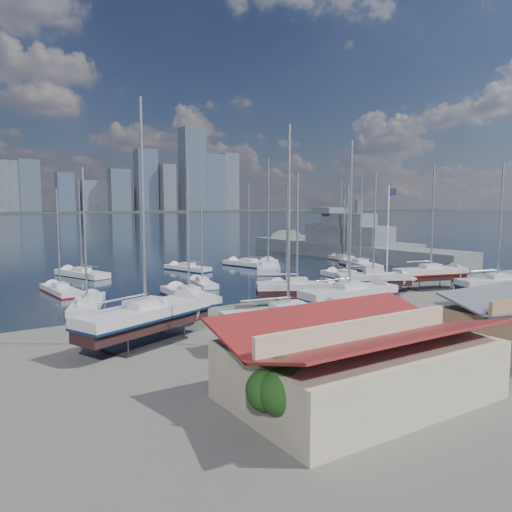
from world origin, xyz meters
TOP-DOWN VIEW (x-y plane):
  - ground at (0.00, -10.00)m, footprint 1400.00×1400.00m
  - water at (0.00, 300.00)m, footprint 1400.00×600.00m
  - shed_red at (-18.00, -26.00)m, footprint 14.70×9.45m
  - sailboat_cradle_0 at (-24.33, -9.77)m, footprint 11.85×7.43m
  - sailboat_cradle_1 at (-15.33, -15.73)m, footprint 10.51×4.39m
  - sailboat_cradle_2 at (-6.07, -4.58)m, footprint 8.49×5.94m
  - sailboat_cradle_3 at (-4.82, -11.05)m, footprint 10.25×3.03m
  - sailboat_cradle_4 at (5.33, -4.24)m, footprint 8.70×6.13m
  - sailboat_cradle_5 at (13.51, -14.55)m, footprint 9.57×5.17m
  - sailboat_cradle_6 at (14.44, -5.09)m, footprint 9.81×4.87m
  - sailboat_moored_0 at (-24.89, 5.68)m, footprint 6.08×10.34m
  - sailboat_moored_1 at (-25.37, 16.51)m, footprint 3.29×8.91m
  - sailboat_moored_2 at (-19.89, 29.14)m, footprint 6.09×10.35m
  - sailboat_moored_3 at (-13.86, 5.10)m, footprint 2.90×10.32m
  - sailboat_moored_4 at (-8.62, 12.44)m, footprint 3.24×7.71m
  - sailboat_moored_5 at (-4.00, 27.07)m, footprint 4.98×9.16m
  - sailboat_moored_6 at (-1.99, 2.84)m, footprint 4.60×9.27m
  - sailboat_moored_7 at (6.89, 20.11)m, footprint 9.63×12.25m
  - sailboat_moored_8 at (7.10, 26.34)m, footprint 5.54×10.35m
  - sailboat_moored_9 at (11.39, 6.70)m, footprint 3.02×9.29m
  - sailboat_moored_10 at (22.10, 15.12)m, footprint 6.51×11.34m
  - sailboat_moored_11 at (26.69, 24.18)m, footprint 3.57×8.33m
  - naval_ship_east at (31.27, 27.97)m, footprint 11.40×51.91m
  - naval_ship_west at (43.00, 43.36)m, footprint 9.15×43.08m
  - car_a at (-14.97, -19.58)m, footprint 2.76×4.93m
  - car_b at (-8.91, -21.28)m, footprint 4.35×2.32m
  - car_c at (2.87, -19.63)m, footprint 3.74×5.47m
  - tree at (-24.32, -27.39)m, footprint 2.63×2.63m
  - flagpole at (1.92, -9.53)m, footprint 1.10×0.12m

SIDE VIEW (x-z plane):
  - water at x=0.00m, z-range -0.35..0.05m
  - ground at x=0.00m, z-range 0.00..0.00m
  - sailboat_moored_8 at x=7.10m, z-range -7.14..7.76m
  - sailboat_moored_0 at x=-24.89m, z-range -7.16..7.77m
  - sailboat_moored_6 at x=-1.99m, z-range -6.37..6.98m
  - sailboat_moored_5 at x=-4.00m, z-range -6.29..6.91m
  - sailboat_moored_3 at x=-13.86m, z-range -7.40..8.02m
  - sailboat_moored_1 at x=-25.37m, z-range -6.21..6.82m
  - sailboat_moored_10 at x=22.10m, z-range -7.87..8.49m
  - sailboat_moored_11 at x=26.69m, z-range -5.72..6.34m
  - sailboat_moored_2 at x=-19.89m, z-range -7.23..7.87m
  - sailboat_moored_9 at x=11.39m, z-range -6.61..7.25m
  - sailboat_moored_7 at x=6.89m, z-range -9.01..9.66m
  - sailboat_moored_4 at x=-8.62m, z-range -5.31..5.97m
  - car_b at x=-8.91m, z-range 0.00..1.36m
  - car_c at x=2.87m, z-range 0.00..1.39m
  - car_a at x=-14.97m, z-range 0.00..1.59m
  - naval_ship_west at x=43.00m, z-range -7.26..10.59m
  - naval_ship_east at x=31.27m, z-range -7.65..10.99m
  - sailboat_cradle_2 at x=-6.07m, z-range -4.95..8.88m
  - sailboat_cradle_4 at x=5.33m, z-range -5.09..9.06m
  - sailboat_cradle_5 at x=13.51m, z-range -5.47..9.51m
  - sailboat_cradle_6 at x=14.44m, z-range -5.63..9.70m
  - sailboat_cradle_1 at x=-15.33m, z-range -6.12..10.31m
  - sailboat_cradle_3 at x=-4.82m, z-range -6.13..10.32m
  - sailboat_cradle_0 at x=-24.33m, z-range -7.01..11.40m
  - shed_red at x=-18.00m, z-range 0.07..4.57m
  - tree at x=-24.32m, z-range 0.55..4.31m
  - flagpole at x=1.92m, z-range 0.98..13.51m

